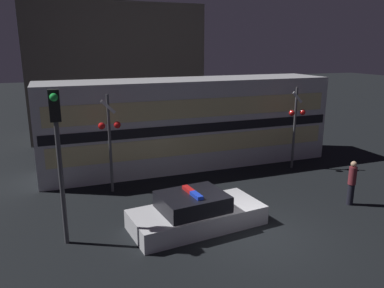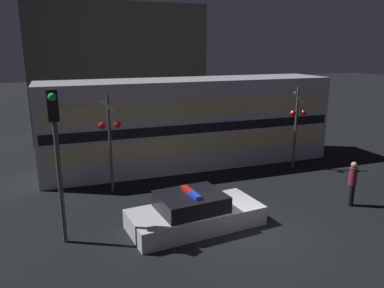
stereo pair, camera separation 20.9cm
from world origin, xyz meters
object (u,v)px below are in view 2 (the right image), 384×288
object	(u,v)px
train	(190,122)
crossing_signal_near	(297,121)
traffic_light_corner	(56,140)
pedestrian	(352,183)
police_car	(194,213)

from	to	relation	value
train	crossing_signal_near	distance (m)	5.21
train	crossing_signal_near	xyz separation A→B (m)	(4.55, -2.52, 0.23)
traffic_light_corner	pedestrian	bearing A→B (deg)	-4.37
train	police_car	distance (m)	7.15
pedestrian	crossing_signal_near	bearing A→B (deg)	82.35
police_car	crossing_signal_near	distance (m)	8.10
police_car	crossing_signal_near	xyz separation A→B (m)	(6.73, 4.07, 1.91)
pedestrian	traffic_light_corner	xyz separation A→B (m)	(-10.22, 0.78, 2.35)
police_car	traffic_light_corner	world-z (taller)	traffic_light_corner
police_car	pedestrian	world-z (taller)	pedestrian
train	traffic_light_corner	xyz separation A→B (m)	(-6.28, -6.23, 1.09)
police_car	pedestrian	distance (m)	6.16
train	traffic_light_corner	size ratio (longest dim) A/B	3.05
pedestrian	crossing_signal_near	size ratio (longest dim) A/B	0.43
pedestrian	crossing_signal_near	xyz separation A→B (m)	(0.60, 4.49, 1.50)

